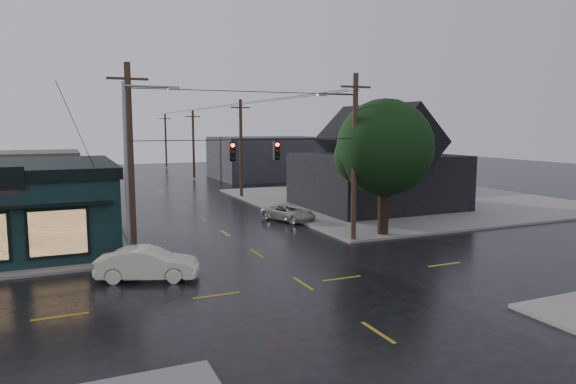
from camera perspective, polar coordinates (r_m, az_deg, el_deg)
name	(u,v)px	position (r m, az deg, el deg)	size (l,w,h in m)	color
ground_plane	(303,284)	(23.42, 1.68, -10.15)	(160.00, 160.00, 0.00)	black
sidewalk_ne	(402,199)	(50.38, 12.55, -0.81)	(28.00, 28.00, 0.15)	slate
ne_building	(376,156)	(44.65, 9.79, 3.91)	(12.60, 11.60, 8.75)	black
corner_tree	(385,148)	(33.07, 10.70, 4.83)	(6.16, 6.16, 8.64)	black
utility_pole_nw	(135,264)	(27.75, -16.67, -7.67)	(2.00, 0.32, 10.15)	#302115
utility_pole_ne	(353,241)	(31.94, 7.25, -5.46)	(2.00, 0.32, 10.15)	#302115
utility_pole_far_a	(242,197)	(51.28, -5.19, -0.61)	(2.00, 0.32, 9.65)	#302115
utility_pole_far_b	(194,179)	(70.40, -10.38, 1.45)	(2.00, 0.32, 9.15)	#302115
utility_pole_far_c	(167,168)	(89.91, -13.34, 2.61)	(2.00, 0.32, 9.15)	#302115
span_signal_assembly	(254,151)	(28.41, -3.75, 4.61)	(13.00, 0.48, 1.23)	black
streetlight_nw	(130,268)	(27.05, -17.12, -8.08)	(5.40, 0.30, 9.15)	gray
streetlight_ne	(354,238)	(32.77, 7.37, -5.14)	(5.40, 0.30, 9.15)	gray
bg_building_west	(18,173)	(60.53, -27.82, 1.88)	(12.00, 10.00, 4.40)	#3E312D
bg_building_east	(268,158)	(70.15, -2.27, 3.83)	(14.00, 12.00, 5.60)	#28272D
sedan_cream	(148,264)	(24.66, -15.33, -7.69)	(1.59, 4.56, 1.50)	silver
suv_silver	(289,213)	(38.43, 0.08, -2.31)	(2.02, 4.37, 1.22)	#ACAD9F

